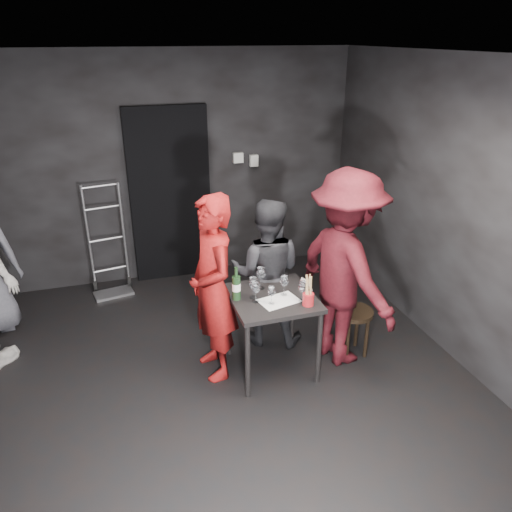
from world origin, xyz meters
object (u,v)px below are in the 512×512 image
object	(u,v)px
tasting_table	(272,306)
server_red	(212,279)
man_maroon	(347,249)
breadstick_cup	(309,291)
hand_truck	(111,274)
woman_black	(267,274)
wine_bottle	(236,287)
stool	(354,319)

from	to	relation	value
tasting_table	server_red	distance (m)	0.59
man_maroon	breadstick_cup	xyz separation A→B (m)	(-0.45, -0.22, -0.22)
hand_truck	man_maroon	size ratio (longest dim) A/B	0.59
woman_black	wine_bottle	distance (m)	0.62
hand_truck	server_red	bearing A→B (deg)	-75.87
breadstick_cup	server_red	bearing A→B (deg)	154.28
hand_truck	stool	world-z (taller)	hand_truck
wine_bottle	woman_black	bearing A→B (deg)	46.26
tasting_table	woman_black	world-z (taller)	woman_black
hand_truck	tasting_table	distance (m)	2.42
tasting_table	stool	distance (m)	0.85
server_red	wine_bottle	size ratio (longest dim) A/B	6.23
server_red	tasting_table	bearing A→B (deg)	68.74
hand_truck	woman_black	distance (m)	2.13
woman_black	man_maroon	world-z (taller)	man_maroon
server_red	woman_black	xyz separation A→B (m)	(0.60, 0.35, -0.21)
wine_bottle	tasting_table	bearing A→B (deg)	-7.93
wine_bottle	breadstick_cup	world-z (taller)	wine_bottle
tasting_table	woman_black	bearing A→B (deg)	77.66
breadstick_cup	stool	bearing A→B (deg)	21.15
man_maroon	wine_bottle	world-z (taller)	man_maroon
stool	breadstick_cup	distance (m)	0.80
hand_truck	breadstick_cup	size ratio (longest dim) A/B	4.42
breadstick_cup	hand_truck	bearing A→B (deg)	125.40
man_maroon	wine_bottle	xyz separation A→B (m)	(-0.99, 0.05, -0.24)
tasting_table	stool	world-z (taller)	tasting_table
tasting_table	wine_bottle	bearing A→B (deg)	172.07
server_red	breadstick_cup	distance (m)	0.82
stool	breadstick_cup	xyz separation A→B (m)	(-0.57, -0.22, 0.51)
hand_truck	wine_bottle	xyz separation A→B (m)	(1.02, -1.93, 0.63)
stool	tasting_table	bearing A→B (deg)	179.36
hand_truck	breadstick_cup	distance (m)	2.78
woman_black	stool	bearing A→B (deg)	170.04
stool	wine_bottle	size ratio (longest dim) A/B	1.57
breadstick_cup	wine_bottle	bearing A→B (deg)	153.36
man_maroon	stool	bearing A→B (deg)	-104.54
server_red	wine_bottle	xyz separation A→B (m)	(0.19, -0.08, -0.07)
server_red	man_maroon	bearing A→B (deg)	76.36
man_maroon	wine_bottle	bearing A→B (deg)	73.76
server_red	breadstick_cup	world-z (taller)	server_red
woman_black	man_maroon	size ratio (longest dim) A/B	0.65
tasting_table	woman_black	distance (m)	0.49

